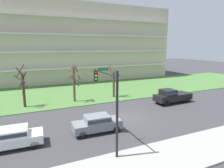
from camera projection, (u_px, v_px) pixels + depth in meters
ground at (126, 118)px, 21.03m from camera, size 160.00×160.00×0.00m
sidewalk_curb_near at (178, 154)px, 13.84m from camera, size 80.00×4.00×0.15m
grass_lawn_strip at (88, 91)px, 33.57m from camera, size 80.00×16.00×0.08m
apartment_building at (69, 44)px, 45.02m from camera, size 46.66×14.08×16.62m
tree_far_left at (23, 87)px, 24.15m from camera, size 1.52×1.85×5.49m
tree_left at (74, 82)px, 26.53m from camera, size 2.00×1.65×5.25m
tree_center at (114, 82)px, 29.06m from camera, size 1.60×1.48×4.93m
pickup_black_near_left at (172, 96)px, 26.44m from camera, size 5.47×2.19×1.95m
sedan_gray_center_left at (97, 123)px, 17.47m from camera, size 4.46×1.95×1.57m
sedan_white_center_right at (13, 137)px, 14.72m from camera, size 4.48×2.00×1.57m
traffic_signal_mast at (108, 96)px, 13.99m from camera, size 0.90×4.58×6.16m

